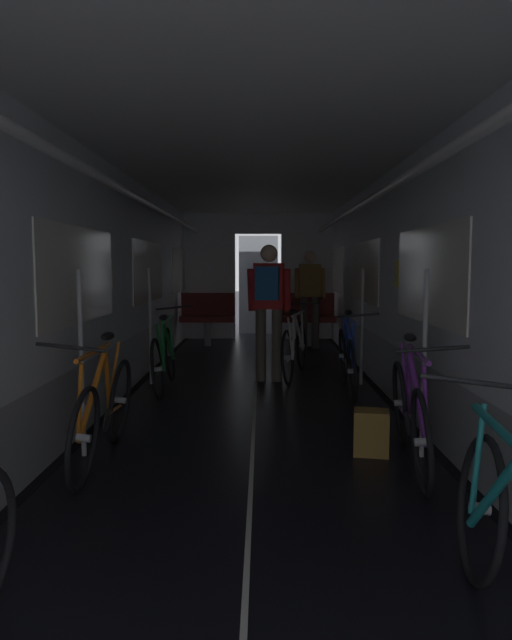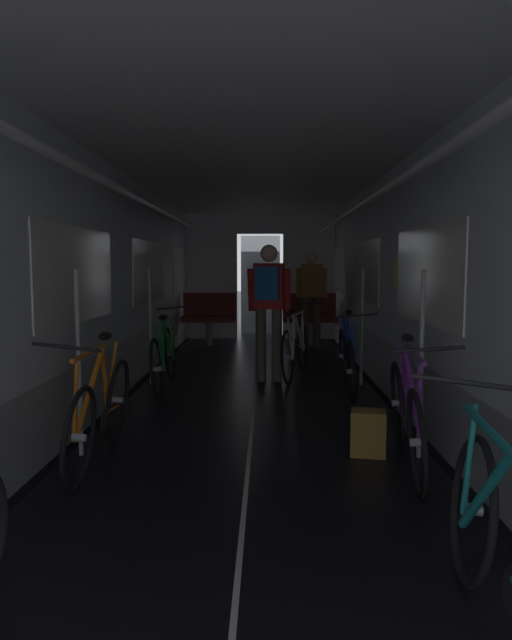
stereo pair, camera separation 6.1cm
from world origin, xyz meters
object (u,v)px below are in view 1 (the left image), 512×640
Objects in this scene: bench_seat_far_left at (208,314)px; bicycle_purple at (410,413)px; person_cyclist_aisle at (269,300)px; bench_seat_far_right at (308,314)px; bicycle_white_in_aisle at (295,348)px; bicycle_green at (164,357)px; person_standing_near_bench at (310,292)px; bicycle_blue at (348,358)px; bicycle_orange at (104,410)px; backpack_on_floor at (371,432)px.

bicycle_purple is at bearing -71.76° from bench_seat_far_left.
bench_seat_far_right is at bearing 76.94° from person_cyclist_aisle.
bicycle_white_in_aisle is at bearing 101.03° from bicycle_purple.
person_standing_near_bench is (1.95, 3.32, 0.59)m from bicycle_green.
bench_seat_far_left is at bearing 117.30° from bicycle_blue.
bicycle_blue is (-0.08, 2.39, 0.00)m from bicycle_purple.
bench_seat_far_left is 1.00× the size of bench_seat_far_right.
bicycle_orange reaches higher than backpack_on_floor.
backpack_on_floor is at bearing -74.71° from person_cyclist_aisle.
backpack_on_floor is at bearing -93.82° from bicycle_blue.
bench_seat_far_left reaches higher than bicycle_blue.
bicycle_blue is (2.12, 2.32, 0.00)m from bicycle_orange.
bicycle_orange is at bearing -107.98° from bench_seat_far_right.
bench_seat_far_left reaches higher than bicycle_purple.
bicycle_blue is 2.09m from bicycle_green.
bicycle_blue is 1.00× the size of bicycle_green.
person_cyclist_aisle reaches higher than bicycle_purple.
person_cyclist_aisle reaches higher than bicycle_green.
person_cyclist_aisle reaches higher than bench_seat_far_left.
person_standing_near_bench is 4.96× the size of backpack_on_floor.
bench_seat_far_left is 0.58× the size of person_standing_near_bench.
person_standing_near_bench is at bearing 81.12° from bicycle_white_in_aisle.
person_cyclist_aisle and person_standing_near_bench have the same top height.
person_cyclist_aisle reaches higher than backpack_on_floor.
bench_seat_far_left is 2.89× the size of backpack_on_floor.
bicycle_blue reaches higher than backpack_on_floor.
bench_seat_far_right is at bearing 92.14° from bicycle_purple.
bicycle_blue is (1.95, -3.77, -0.18)m from bench_seat_far_left.
bench_seat_far_right is at bearing 92.23° from bicycle_blue.
person_standing_near_bench reaches higher than bicycle_green.
person_cyclist_aisle is 2.92m from person_standing_near_bench.
bicycle_purple is at bearing -87.75° from person_standing_near_bench.
bicycle_purple is 3.28m from bicycle_white_in_aisle.
person_standing_near_bench is (1.98, 5.72, 0.59)m from bicycle_orange.
bicycle_orange reaches higher than bicycle_white_in_aisle.
bench_seat_far_right is at bearing 90.41° from person_standing_near_bench.
bicycle_white_in_aisle is at bearing 26.17° from bicycle_green.
bicycle_blue is 0.99m from bicycle_white_in_aisle.
backpack_on_floor is (0.75, -2.73, -0.85)m from person_cyclist_aisle.
bench_seat_far_left is at bearing 180.00° from bench_seat_far_right.
bicycle_blue is at bearing -32.67° from person_cyclist_aisle.
bicycle_white_in_aisle is 3.02m from backpack_on_floor.
bench_seat_far_left is 0.58× the size of bicycle_green.
bicycle_green is 2.97m from backpack_on_floor.
bicycle_blue is at bearing -87.77° from bench_seat_far_right.
bicycle_blue is at bearing 92.00° from bicycle_purple.
bicycle_blue is 1.00× the size of person_cyclist_aisle.
bicycle_green is at bearing 131.50° from bicycle_purple.
person_cyclist_aisle is (1.24, 2.89, 0.63)m from bicycle_orange.
person_cyclist_aisle is (1.06, -3.20, 0.45)m from bench_seat_far_left.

